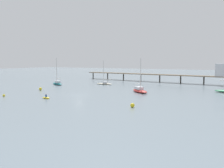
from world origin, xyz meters
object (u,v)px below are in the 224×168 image
Objects in this scene: mooring_buoy_mid at (132,105)px; mooring_buoy_inner at (40,89)px; sailboat_cream at (104,83)px; dinghy_yellow at (46,98)px; pier at (178,73)px; mooring_buoy_far at (4,95)px; sailboat_red at (140,90)px; sailboat_teal at (57,83)px.

mooring_buoy_inner is (-35.77, 12.11, 0.02)m from mooring_buoy_mid.
dinghy_yellow is at bearing -79.57° from sailboat_cream.
dinghy_yellow is at bearing -104.97° from pier.
mooring_buoy_mid is (33.57, 2.25, 0.11)m from mooring_buoy_far.
sailboat_cream is at bearing 127.84° from mooring_buoy_mid.
pier is 34.94m from sailboat_red.
mooring_buoy_far is (-26.32, -58.87, -3.72)m from pier.
mooring_buoy_inner is at bearing 161.30° from mooring_buoy_mid.
pier is 57.20m from mooring_buoy_mid.
pier is 7.29× the size of sailboat_cream.
sailboat_teal reaches higher than sailboat_red.
sailboat_teal is at bearing 147.11° from mooring_buoy_mid.
sailboat_red is at bearing 56.61° from dinghy_yellow.
sailboat_red is 11.37× the size of mooring_buoy_mid.
pier is 27.89× the size of dinghy_yellow.
sailboat_cream is at bearing 100.43° from dinghy_yellow.
pier is 73.95× the size of mooring_buoy_inner.
dinghy_yellow reaches higher than mooring_buoy_far.
sailboat_teal is 17.63m from mooring_buoy_inner.
mooring_buoy_far is at bearing -96.44° from sailboat_cream.
sailboat_teal is 51.62m from mooring_buoy_mid.
sailboat_teal is (-36.10, -28.59, -3.37)m from pier.
mooring_buoy_inner is (-28.52, -44.51, -3.59)m from pier.
mooring_buoy_far is at bearing -136.52° from sailboat_red.
mooring_buoy_inner is at bearing -160.56° from sailboat_red.
sailboat_teal reaches higher than mooring_buoy_inner.
dinghy_yellow is at bearing 178.89° from mooring_buoy_mid.
sailboat_red is at bearing -91.48° from pier.
sailboat_teal reaches higher than mooring_buoy_far.
sailboat_teal is at bearing 115.44° from mooring_buoy_inner.
sailboat_cream is at bearing 75.21° from mooring_buoy_inner.
sailboat_cream reaches higher than pier.
pier is 6.79× the size of sailboat_red.
mooring_buoy_far is at bearing -81.27° from mooring_buoy_inner.
mooring_buoy_far is 0.73× the size of mooring_buoy_mid.
sailboat_red is 23.33m from mooring_buoy_mid.
mooring_buoy_mid is (7.25, -56.62, -3.60)m from pier.
sailboat_red reaches higher than mooring_buoy_far.
mooring_buoy_inner is (-27.63, -9.75, -0.23)m from sailboat_red.
mooring_buoy_far is at bearing -166.66° from dinghy_yellow.
pier reaches higher than mooring_buoy_far.
sailboat_cream is 14.59× the size of mooring_buoy_far.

